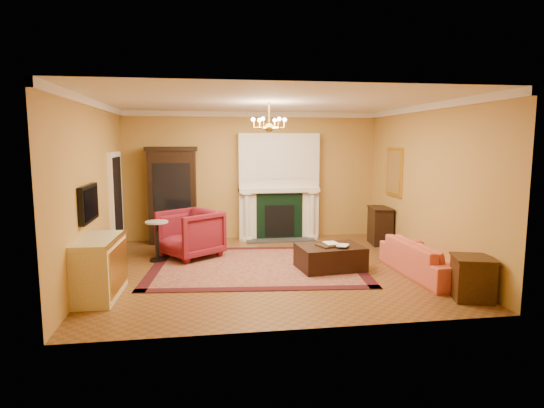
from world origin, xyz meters
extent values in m
cube|color=brown|center=(0.00, 0.00, -0.01)|extent=(6.00, 5.50, 0.02)
cube|color=silver|center=(0.00, 0.00, 3.01)|extent=(6.00, 5.50, 0.02)
cube|color=#B58A41|center=(0.00, 2.76, 1.50)|extent=(6.00, 0.02, 3.00)
cube|color=#B58A41|center=(0.00, -2.76, 1.50)|extent=(6.00, 0.02, 3.00)
cube|color=#B58A41|center=(-3.01, 0.00, 1.50)|extent=(0.02, 5.50, 3.00)
cube|color=#B58A41|center=(3.01, 0.00, 1.50)|extent=(0.02, 5.50, 3.00)
cube|color=silver|center=(0.60, 2.59, 1.25)|extent=(1.90, 0.32, 2.50)
cube|color=silver|center=(0.60, 2.42, 1.85)|extent=(1.10, 0.01, 0.80)
cube|color=black|center=(0.60, 2.42, 0.55)|extent=(1.10, 0.02, 1.10)
cube|color=black|center=(0.60, 2.42, 0.45)|extent=(0.70, 0.02, 0.75)
cube|color=#333333|center=(0.60, 2.30, 0.02)|extent=(1.60, 0.50, 0.04)
cube|color=silver|center=(0.60, 2.53, 1.18)|extent=(1.90, 0.44, 0.10)
cylinder|color=silver|center=(-0.18, 2.41, 0.59)|extent=(0.14, 0.14, 1.18)
cylinder|color=silver|center=(1.38, 2.41, 0.59)|extent=(0.14, 0.14, 1.18)
cube|color=white|center=(0.00, 2.71, 2.94)|extent=(6.00, 0.08, 0.12)
cube|color=white|center=(-2.96, 0.00, 2.94)|extent=(0.08, 5.50, 0.12)
cube|color=white|center=(2.96, 0.00, 2.94)|extent=(0.08, 5.50, 0.12)
cube|color=white|center=(-2.96, 1.70, 1.05)|extent=(0.08, 1.05, 2.10)
cube|color=black|center=(-2.92, 1.70, 1.02)|extent=(0.02, 0.85, 1.95)
cube|color=black|center=(-2.95, -0.60, 1.35)|extent=(0.08, 0.95, 0.58)
cube|color=black|center=(-2.90, -0.60, 1.35)|extent=(0.01, 0.85, 0.48)
cube|color=gold|center=(2.97, 1.40, 1.65)|extent=(0.05, 0.76, 1.05)
cube|color=white|center=(2.94, 1.40, 1.65)|extent=(0.01, 0.62, 0.90)
cylinder|color=gold|center=(0.00, 0.00, 2.80)|extent=(0.03, 0.03, 0.40)
sphere|color=gold|center=(0.00, 0.00, 2.55)|extent=(0.16, 0.16, 0.16)
sphere|color=#FFE5B2|center=(0.28, 0.00, 2.69)|extent=(0.07, 0.07, 0.07)
sphere|color=#FFE5B2|center=(0.14, 0.24, 2.69)|extent=(0.07, 0.07, 0.07)
sphere|color=#FFE5B2|center=(-0.14, 0.24, 2.69)|extent=(0.07, 0.07, 0.07)
sphere|color=#FFE5B2|center=(-0.28, 0.00, 2.69)|extent=(0.07, 0.07, 0.07)
sphere|color=#FFE5B2|center=(-0.14, -0.24, 2.69)|extent=(0.07, 0.07, 0.07)
sphere|color=#FFE5B2|center=(0.14, -0.24, 2.69)|extent=(0.07, 0.07, 0.07)
cube|color=#470F15|center=(-0.20, 0.19, 0.01)|extent=(4.16, 3.29, 0.02)
cube|color=black|center=(-1.86, 2.49, 1.05)|extent=(1.06, 0.50, 2.10)
imported|color=maroon|center=(-1.45, 1.06, 0.53)|extent=(1.38, 1.39, 1.05)
cylinder|color=black|center=(-2.07, 0.85, 0.02)|extent=(0.31, 0.31, 0.04)
cylinder|color=black|center=(-2.07, 0.85, 0.40)|extent=(0.07, 0.07, 0.70)
cylinder|color=silver|center=(-2.07, 0.85, 0.77)|extent=(0.44, 0.44, 0.03)
cube|color=beige|center=(-2.73, -1.13, 0.45)|extent=(0.62, 1.23, 0.90)
imported|color=#BF403C|center=(2.63, -0.83, 0.40)|extent=(0.69, 2.07, 0.80)
cube|color=#36220E|center=(2.72, -2.07, 0.31)|extent=(0.66, 0.66, 0.61)
cube|color=black|center=(2.78, 1.65, 0.40)|extent=(0.51, 0.77, 0.81)
cube|color=black|center=(1.09, -0.21, 0.23)|extent=(1.23, 0.95, 0.42)
cube|color=black|center=(1.08, -0.24, 0.45)|extent=(0.52, 0.47, 0.03)
imported|color=gray|center=(0.99, -0.24, 0.62)|extent=(0.23, 0.05, 0.31)
imported|color=gray|center=(1.19, -0.34, 0.60)|extent=(0.17, 0.11, 0.26)
cylinder|color=tan|center=(0.02, 2.53, 1.28)|extent=(0.11, 0.11, 0.09)
cone|color=#103B14|center=(0.02, 2.53, 1.49)|extent=(0.16, 0.16, 0.35)
cylinder|color=tan|center=(1.27, 2.53, 1.28)|extent=(0.12, 0.12, 0.10)
cone|color=#103B14|center=(1.27, 2.53, 1.51)|extent=(0.17, 0.17, 0.36)
camera|label=1|loc=(-1.16, -8.00, 2.31)|focal=30.00mm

